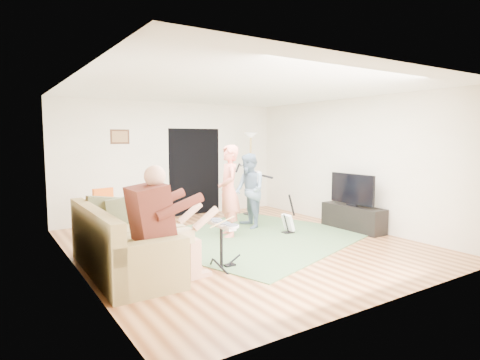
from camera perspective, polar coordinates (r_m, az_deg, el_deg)
name	(u,v)px	position (r m, az deg, el deg)	size (l,w,h in m)	color
floor	(243,244)	(7.19, 0.46, -9.10)	(6.00, 6.00, 0.00)	brown
walls	(243,168)	(6.96, 0.47, 1.69)	(5.50, 6.00, 2.70)	silver
ceiling	(243,89)	(6.99, 0.48, 12.79)	(6.00, 6.00, 0.00)	white
window_blinds	(72,161)	(6.10, -22.73, 2.50)	(2.05, 2.05, 0.00)	brown
doorway	(195,172)	(9.85, -6.47, 1.17)	(2.10, 2.10, 0.00)	black
picture_frame	(120,137)	(9.15, -16.72, 5.92)	(0.42, 0.03, 0.32)	#3F2314
area_rug	(253,237)	(7.67, 1.92, -8.09)	(3.69, 3.32, 0.02)	#4A6A41
sofa	(117,251)	(5.91, -17.09, -9.60)	(0.95, 2.30, 0.93)	olive
drummer	(165,236)	(5.39, -10.56, -7.82)	(0.99, 0.56, 1.53)	#552118
drum_kit	(221,248)	(5.83, -2.66, -9.63)	(0.38, 0.68, 0.70)	black
singer	(229,191)	(7.59, -1.58, -1.57)	(0.64, 0.42, 1.75)	#F8816C
microphone	(238,168)	(7.65, -0.31, 1.73)	(0.06, 0.06, 0.24)	black
guitarist	(249,191)	(8.32, 1.27, -1.55)	(0.76, 0.59, 1.56)	#6D87A0
guitar_held	(257,177)	(8.40, 2.41, 0.45)	(0.12, 0.60, 0.26)	silver
guitar_spare	(288,222)	(7.97, 6.89, -6.00)	(0.28, 0.25, 0.77)	black
torchiere_lamp	(251,159)	(9.72, 1.52, 3.02)	(0.36, 0.36, 2.00)	black
dining_chair	(108,222)	(7.82, -18.23, -5.64)	(0.48, 0.50, 0.94)	tan
tv_cabinet	(353,218)	(8.54, 15.77, -5.19)	(0.40, 1.40, 0.50)	black
television	(352,189)	(8.41, 15.66, -1.21)	(0.06, 1.07, 0.61)	black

